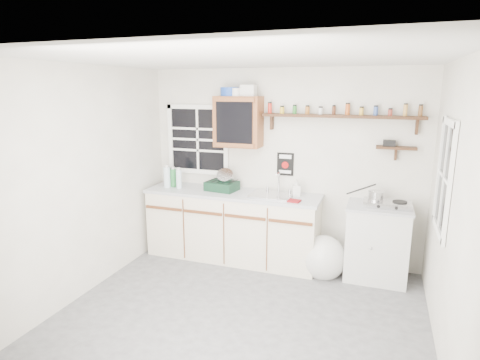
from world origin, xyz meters
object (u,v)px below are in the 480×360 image
at_px(spice_shelf, 340,115).
at_px(hotplate, 387,204).
at_px(main_cabinet, 232,225).
at_px(dish_rack, 223,183).
at_px(right_cabinet, 377,242).
at_px(upper_cabinet, 238,122).

height_order(spice_shelf, hotplate, spice_shelf).
bearing_deg(spice_shelf, main_cabinet, -170.74).
bearing_deg(dish_rack, hotplate, 7.44).
relative_size(right_cabinet, dish_rack, 2.09).
xyz_separation_m(main_cabinet, upper_cabinet, (0.03, 0.14, 1.36)).
bearing_deg(spice_shelf, right_cabinet, -19.55).
distance_m(dish_rack, hotplate, 2.06).
bearing_deg(right_cabinet, upper_cabinet, 176.24).
relative_size(main_cabinet, dish_rack, 5.30).
bearing_deg(hotplate, upper_cabinet, 174.48).
height_order(main_cabinet, hotplate, hotplate).
xyz_separation_m(right_cabinet, spice_shelf, (-0.53, 0.19, 1.47)).
distance_m(main_cabinet, right_cabinet, 1.84).
distance_m(right_cabinet, upper_cabinet, 2.26).
bearing_deg(spice_shelf, upper_cabinet, -176.88).
height_order(upper_cabinet, spice_shelf, upper_cabinet).
bearing_deg(hotplate, spice_shelf, 159.83).
bearing_deg(dish_rack, main_cabinet, -8.06).
relative_size(main_cabinet, right_cabinet, 2.54).
relative_size(spice_shelf, dish_rack, 4.38).
xyz_separation_m(main_cabinet, spice_shelf, (1.31, 0.21, 1.47)).
bearing_deg(upper_cabinet, right_cabinet, -3.76).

